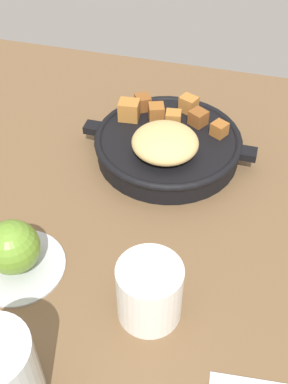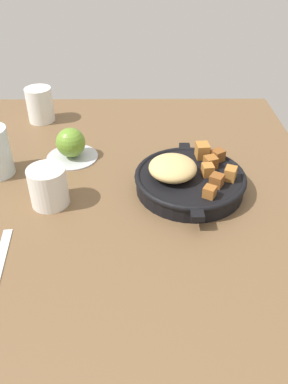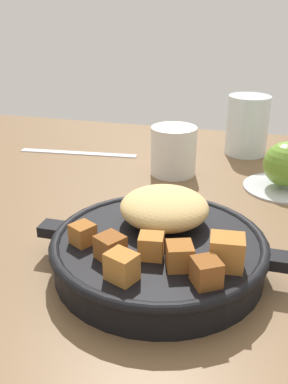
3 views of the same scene
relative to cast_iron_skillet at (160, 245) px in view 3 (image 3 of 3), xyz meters
The scene contains 7 objects.
ground_plane 14.80cm from the cast_iron_skillet, 107.89° to the left, with size 105.81×84.97×2.40cm, color brown.
cast_iron_skillet is the anchor object (origin of this frame).
saucer_plate 29.31cm from the cast_iron_skillet, 62.93° to the left, with size 12.07×12.07×0.60cm, color #B7BABF.
red_apple 29.23cm from the cast_iron_skillet, 62.93° to the left, with size 6.80×6.80×6.80cm, color olive.
butter_knife 40.79cm from the cast_iron_skillet, 125.74° to the left, with size 22.43×1.60×0.36cm, color silver.
water_glass_tall 42.23cm from the cast_iron_skillet, 81.00° to the left, with size 7.66×7.66×10.85cm, color silver.
ceramic_mug_white 28.25cm from the cast_iron_skillet, 99.89° to the left, with size 7.47×7.47×7.93cm, color silver.
Camera 3 is at (13.38, -52.50, 26.62)cm, focal length 40.68 mm.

